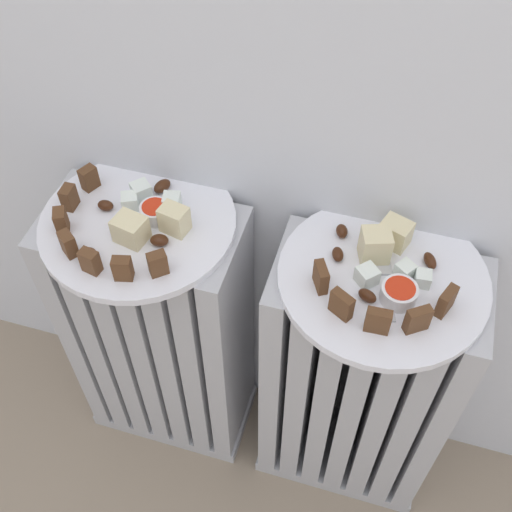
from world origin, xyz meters
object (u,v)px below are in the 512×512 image
(radiator_left, at_px, (162,336))
(plate_left, at_px, (138,223))
(jam_bowl_right, at_px, (399,293))
(plate_right, at_px, (383,278))
(radiator_right, at_px, (355,386))
(jam_bowl_left, at_px, (155,211))
(fork, at_px, (387,286))

(radiator_left, xyz_separation_m, plate_left, (0.00, 0.00, 0.30))
(jam_bowl_right, bearing_deg, plate_right, 124.72)
(radiator_right, height_order, plate_right, plate_right)
(radiator_left, bearing_deg, plate_left, 0.00)
(radiator_right, xyz_separation_m, jam_bowl_left, (-0.33, 0.01, 0.32))
(fork, bearing_deg, jam_bowl_right, -44.74)
(plate_left, bearing_deg, jam_bowl_right, -5.00)
(jam_bowl_left, xyz_separation_m, fork, (0.34, -0.03, -0.01))
(radiator_right, bearing_deg, jam_bowl_left, 177.82)
(plate_left, distance_m, fork, 0.36)
(jam_bowl_right, height_order, fork, jam_bowl_right)
(jam_bowl_right, bearing_deg, plate_left, 175.00)
(radiator_right, height_order, jam_bowl_right, jam_bowl_right)
(radiator_right, xyz_separation_m, jam_bowl_right, (0.02, -0.03, 0.32))
(plate_right, relative_size, jam_bowl_left, 6.49)
(radiator_left, bearing_deg, radiator_right, 0.00)
(plate_right, distance_m, jam_bowl_right, 0.04)
(radiator_right, bearing_deg, fork, -68.40)
(plate_left, bearing_deg, radiator_right, 0.00)
(plate_left, distance_m, jam_bowl_left, 0.03)
(radiator_right, xyz_separation_m, fork, (0.01, -0.02, 0.31))
(fork, bearing_deg, jam_bowl_left, 174.98)
(fork, bearing_deg, plate_left, 177.30)
(radiator_right, xyz_separation_m, plate_left, (-0.35, 0.00, 0.30))
(plate_right, height_order, jam_bowl_right, jam_bowl_right)
(radiator_left, distance_m, plate_left, 0.30)
(jam_bowl_left, bearing_deg, fork, -5.02)
(plate_left, relative_size, fork, 2.94)
(radiator_right, relative_size, jam_bowl_left, 13.34)
(radiator_left, height_order, fork, fork)
(plate_left, distance_m, jam_bowl_right, 0.38)
(jam_bowl_left, distance_m, fork, 0.34)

